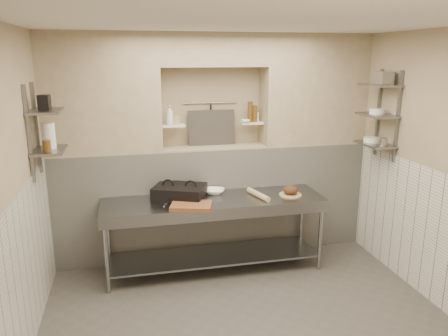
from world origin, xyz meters
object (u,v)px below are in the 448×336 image
object	(u,v)px
prep_table	(214,220)
jug_left	(49,136)
bottle_soap	(170,115)
rolling_pin	(258,194)
bowl_alcove	(245,121)
bread_loaf	(290,190)
mixing_bowl	(215,191)
cutting_board	(191,205)
panini_press	(180,192)

from	to	relation	value
prep_table	jug_left	world-z (taller)	jug_left
bottle_soap	prep_table	bearing A→B (deg)	-51.80
rolling_pin	bowl_alcove	size ratio (longest dim) A/B	3.54
prep_table	rolling_pin	world-z (taller)	rolling_pin
bread_loaf	bottle_soap	world-z (taller)	bottle_soap
jug_left	bowl_alcove	bearing A→B (deg)	15.17
mixing_bowl	jug_left	bearing A→B (deg)	-170.00
bowl_alcove	jug_left	world-z (taller)	jug_left
mixing_bowl	bread_loaf	bearing A→B (deg)	-16.88
mixing_bowl	jug_left	distance (m)	1.99
rolling_pin	cutting_board	bearing A→B (deg)	-167.90
panini_press	bowl_alcove	size ratio (longest dim) A/B	5.73
prep_table	bottle_soap	world-z (taller)	bottle_soap
rolling_pin	jug_left	world-z (taller)	jug_left
bottle_soap	jug_left	world-z (taller)	bottle_soap
prep_table	bottle_soap	xyz separation A→B (m)	(-0.43, 0.55, 1.19)
cutting_board	mixing_bowl	distance (m)	0.55
cutting_board	mixing_bowl	xyz separation A→B (m)	(0.35, 0.42, 0.01)
cutting_board	bread_loaf	xyz separation A→B (m)	(1.23, 0.16, 0.05)
rolling_pin	jug_left	size ratio (longest dim) A/B	1.64
bread_loaf	mixing_bowl	bearing A→B (deg)	163.12
bowl_alcove	jug_left	xyz separation A→B (m)	(-2.24, -0.61, 0.01)
prep_table	bread_loaf	bearing A→B (deg)	-2.75
rolling_pin	bowl_alcove	bearing A→B (deg)	91.94
rolling_pin	bread_loaf	size ratio (longest dim) A/B	2.36
panini_press	bowl_alcove	bearing A→B (deg)	46.62
rolling_pin	prep_table	bearing A→B (deg)	177.20
mixing_bowl	rolling_pin	bearing A→B (deg)	-27.42
prep_table	jug_left	bearing A→B (deg)	-176.91
prep_table	panini_press	world-z (taller)	panini_press
cutting_board	bread_loaf	size ratio (longest dim) A/B	2.46
rolling_pin	bread_loaf	world-z (taller)	bread_loaf
mixing_bowl	jug_left	xyz separation A→B (m)	(-1.78, -0.31, 0.82)
cutting_board	bowl_alcove	size ratio (longest dim) A/B	3.68
prep_table	mixing_bowl	distance (m)	0.37
rolling_pin	bottle_soap	xyz separation A→B (m)	(-0.96, 0.57, 0.90)
prep_table	bread_loaf	size ratio (longest dim) A/B	14.30
cutting_board	jug_left	world-z (taller)	jug_left
bowl_alcove	rolling_pin	bearing A→B (deg)	-88.06
mixing_bowl	bread_loaf	distance (m)	0.92
mixing_bowl	bowl_alcove	distance (m)	0.97
prep_table	jug_left	size ratio (longest dim) A/B	9.90
panini_press	rolling_pin	bearing A→B (deg)	13.83
bottle_soap	mixing_bowl	bearing A→B (deg)	-34.03
jug_left	bottle_soap	bearing A→B (deg)	26.32
bowl_alcove	cutting_board	bearing A→B (deg)	-138.47
cutting_board	mixing_bowl	size ratio (longest dim) A/B	1.90
bread_loaf	bowl_alcove	xyz separation A→B (m)	(-0.42, 0.56, 0.76)
prep_table	panini_press	bearing A→B (deg)	161.78
bread_loaf	bowl_alcove	bearing A→B (deg)	126.77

